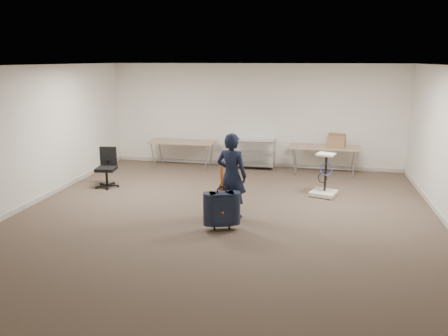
# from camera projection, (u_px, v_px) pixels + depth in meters

# --- Properties ---
(ground) EXTENTS (9.00, 9.00, 0.00)m
(ground) POSITION_uv_depth(u_px,v_px,m) (221.00, 223.00, 7.98)
(ground) COLOR #433528
(ground) RESTS_ON ground
(room_shell) EXTENTS (8.00, 9.00, 9.00)m
(room_shell) POSITION_uv_depth(u_px,v_px,m) (234.00, 197.00, 9.28)
(room_shell) COLOR white
(room_shell) RESTS_ON ground
(folding_table_left) EXTENTS (1.80, 0.75, 0.73)m
(folding_table_left) POSITION_uv_depth(u_px,v_px,m) (182.00, 143.00, 11.93)
(folding_table_left) COLOR #917559
(folding_table_left) RESTS_ON ground
(folding_table_right) EXTENTS (1.80, 0.75, 0.73)m
(folding_table_right) POSITION_uv_depth(u_px,v_px,m) (324.00, 148.00, 11.20)
(folding_table_right) COLOR #917559
(folding_table_right) RESTS_ON ground
(wire_shelf) EXTENTS (1.22, 0.47, 0.80)m
(wire_shelf) POSITION_uv_depth(u_px,v_px,m) (252.00, 152.00, 11.86)
(wire_shelf) COLOR silver
(wire_shelf) RESTS_ON ground
(person) EXTENTS (0.66, 0.50, 1.61)m
(person) POSITION_uv_depth(u_px,v_px,m) (232.00, 176.00, 8.10)
(person) COLOR black
(person) RESTS_ON ground
(suitcase) EXTENTS (0.47, 0.36, 1.14)m
(suitcase) POSITION_uv_depth(u_px,v_px,m) (222.00, 209.00, 7.56)
(suitcase) COLOR #161C32
(suitcase) RESTS_ON ground
(office_chair) EXTENTS (0.56, 0.56, 0.92)m
(office_chair) POSITION_uv_depth(u_px,v_px,m) (107.00, 175.00, 10.17)
(office_chair) COLOR black
(office_chair) RESTS_ON ground
(equipment_cart) EXTENTS (0.65, 0.65, 0.95)m
(equipment_cart) POSITION_uv_depth(u_px,v_px,m) (324.00, 185.00, 9.50)
(equipment_cart) COLOR beige
(equipment_cart) RESTS_ON ground
(cardboard_box) EXTENTS (0.47, 0.39, 0.32)m
(cardboard_box) POSITION_uv_depth(u_px,v_px,m) (337.00, 140.00, 11.17)
(cardboard_box) COLOR olive
(cardboard_box) RESTS_ON folding_table_right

